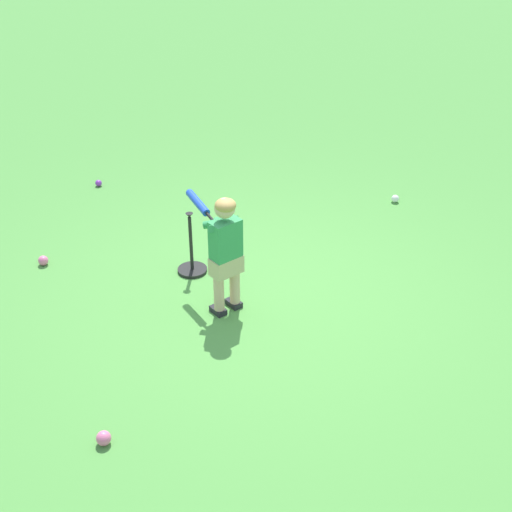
% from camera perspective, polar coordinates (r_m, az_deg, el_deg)
% --- Properties ---
extents(ground_plane, '(40.00, 40.00, 0.00)m').
position_cam_1_polar(ground_plane, '(6.18, 0.47, -3.12)').
color(ground_plane, '#519942').
extents(child_batter, '(0.77, 0.33, 1.08)m').
position_cam_1_polar(child_batter, '(5.64, -2.71, 1.01)').
color(child_batter, '#232328').
rests_on(child_batter, ground).
extents(play_ball_behind_batter, '(0.09, 0.09, 0.09)m').
position_cam_1_polar(play_ball_behind_batter, '(7.92, 11.56, 4.72)').
color(play_ball_behind_batter, white).
rests_on(play_ball_behind_batter, ground).
extents(play_ball_far_right, '(0.10, 0.10, 0.10)m').
position_cam_1_polar(play_ball_far_right, '(6.87, -17.37, -0.36)').
color(play_ball_far_right, pink).
rests_on(play_ball_far_right, ground).
extents(play_ball_midfield, '(0.08, 0.08, 0.08)m').
position_cam_1_polar(play_ball_midfield, '(8.36, -13.03, 5.96)').
color(play_ball_midfield, purple).
rests_on(play_ball_midfield, ground).
extents(play_ball_far_left, '(0.10, 0.10, 0.10)m').
position_cam_1_polar(play_ball_far_left, '(4.85, -12.63, -14.65)').
color(play_ball_far_left, pink).
rests_on(play_ball_far_left, ground).
extents(batting_tee, '(0.28, 0.28, 0.62)m').
position_cam_1_polar(batting_tee, '(6.46, -5.38, -0.50)').
color(batting_tee, black).
rests_on(batting_tee, ground).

